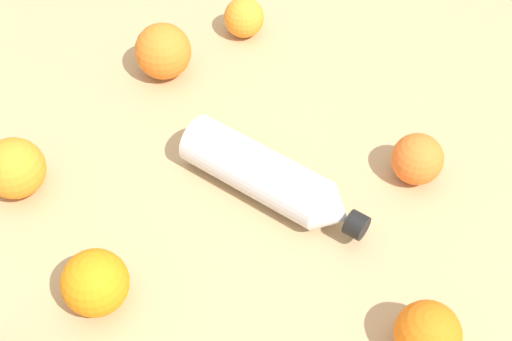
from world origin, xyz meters
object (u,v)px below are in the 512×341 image
water_bottle (270,178)px  orange_5 (428,334)px  orange_1 (417,159)px  orange_3 (14,168)px  orange_4 (244,18)px  orange_2 (95,283)px  orange_0 (163,51)px

water_bottle → orange_5: (-0.04, 0.27, 0.00)m
water_bottle → orange_1: orange_1 is taller
orange_3 → water_bottle: bearing=149.6°
orange_1 → orange_4: (0.06, -0.37, -0.00)m
orange_2 → orange_3: orange_3 is taller
orange_0 → orange_2: (0.22, 0.32, -0.00)m
orange_2 → orange_0: bearing=-124.8°
orange_4 → orange_5: (0.08, 0.57, 0.00)m
orange_0 → orange_4: size_ratio=1.32×
orange_2 → orange_3: size_ratio=0.97×
orange_1 → orange_3: bearing=-26.2°
orange_5 → orange_2: bearing=-38.1°
orange_1 → orange_5: size_ratio=0.94×
orange_1 → orange_4: orange_1 is taller
orange_2 → water_bottle: bearing=-170.2°
water_bottle → orange_3: size_ratio=3.20×
orange_0 → orange_1: (-0.21, 0.34, -0.01)m
water_bottle → orange_0: size_ratio=3.04×
orange_2 → orange_3: 0.21m
orange_3 → orange_1: bearing=153.8°
orange_1 → orange_3: orange_3 is taller
orange_1 → orange_2: orange_2 is taller
orange_2 → orange_5: (-0.29, 0.23, -0.00)m
orange_4 → orange_2: bearing=43.0°
orange_3 → orange_5: bearing=126.6°
orange_0 → orange_5: 0.55m
water_bottle → orange_5: 0.27m
orange_4 → orange_3: bearing=19.1°
orange_4 → water_bottle: bearing=67.9°
orange_3 → orange_2: bearing=98.8°
orange_2 → orange_5: orange_2 is taller
water_bottle → orange_1: size_ratio=3.73×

